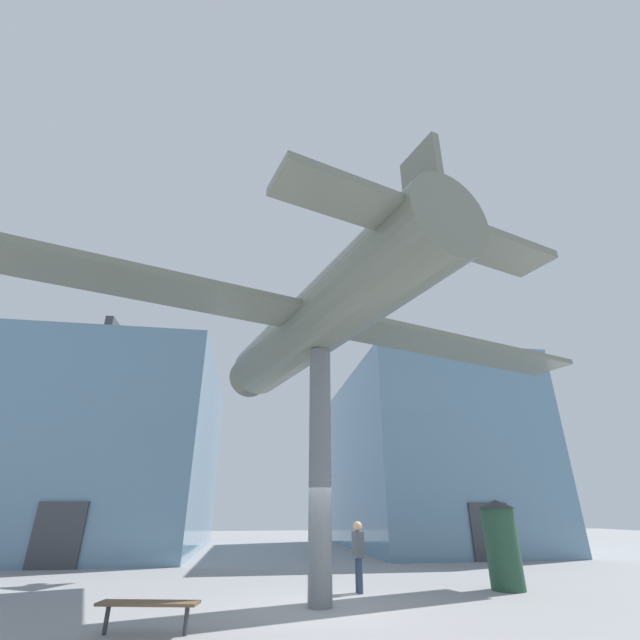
# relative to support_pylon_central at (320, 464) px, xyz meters

# --- Properties ---
(ground_plane) EXTENTS (80.00, 80.00, 0.00)m
(ground_plane) POSITION_rel_support_pylon_central_xyz_m (0.00, 0.00, -3.05)
(ground_plane) COLOR gray
(glass_pavilion_left) EXTENTS (9.22, 14.51, 10.41)m
(glass_pavilion_left) POSITION_rel_support_pylon_central_xyz_m (-8.76, 15.29, 1.86)
(glass_pavilion_left) COLOR #60849E
(glass_pavilion_left) RESTS_ON ground_plane
(glass_pavilion_right) EXTENTS (9.22, 14.51, 10.41)m
(glass_pavilion_right) POSITION_rel_support_pylon_central_xyz_m (8.76, 15.29, 1.86)
(glass_pavilion_right) COLOR #60849E
(glass_pavilion_right) RESTS_ON ground_plane
(support_pylon_central) EXTENTS (0.57, 0.57, 6.10)m
(support_pylon_central) POSITION_rel_support_pylon_central_xyz_m (0.00, 0.00, 0.00)
(support_pylon_central) COLOR slate
(support_pylon_central) RESTS_ON ground_plane
(suspended_airplane) EXTENTS (19.82, 12.78, 3.13)m
(suspended_airplane) POSITION_rel_support_pylon_central_xyz_m (-0.07, 0.23, 4.02)
(suspended_airplane) COLOR slate
(suspended_airplane) RESTS_ON support_pylon_central
(visitor_person) EXTENTS (0.26, 0.42, 1.71)m
(visitor_person) POSITION_rel_support_pylon_central_xyz_m (1.30, 1.60, -2.06)
(visitor_person) COLOR #2D3D56
(visitor_person) RESTS_ON ground_plane
(plaza_bench) EXTENTS (1.83, 0.74, 0.50)m
(plaza_bench) POSITION_rel_support_pylon_central_xyz_m (-3.39, -1.84, -2.61)
(plaza_bench) COLOR brown
(plaza_bench) RESTS_ON ground_plane
(info_kiosk) EXTENTS (1.04, 1.04, 2.27)m
(info_kiosk) POSITION_rel_support_pylon_central_xyz_m (5.40, 1.39, -1.88)
(info_kiosk) COLOR #234733
(info_kiosk) RESTS_ON ground_plane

